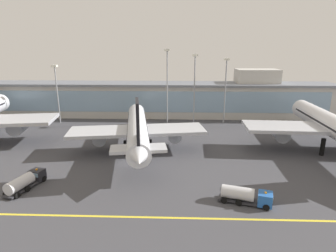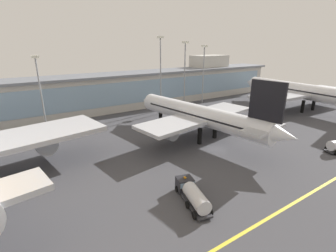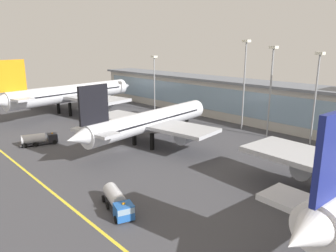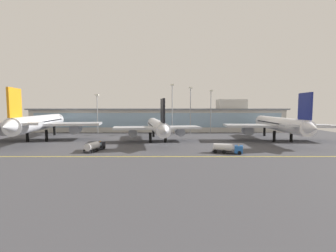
{
  "view_description": "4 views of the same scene",
  "coord_description": "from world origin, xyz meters",
  "px_view_note": "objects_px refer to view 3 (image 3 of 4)",
  "views": [
    {
      "loc": [
        11.79,
        -61.31,
        26.29
      ],
      "look_at": [
        9.15,
        12.08,
        5.81
      ],
      "focal_mm": 29.96,
      "sensor_mm": 36.0,
      "label": 1
    },
    {
      "loc": [
        -38.61,
        -38.43,
        23.6
      ],
      "look_at": [
        -9.81,
        5.52,
        5.94
      ],
      "focal_mm": 26.34,
      "sensor_mm": 36.0,
      "label": 2
    },
    {
      "loc": [
        61.86,
        -41.21,
        24.57
      ],
      "look_at": [
        3.79,
        11.49,
        4.67
      ],
      "focal_mm": 34.29,
      "sensor_mm": 36.0,
      "label": 3
    },
    {
      "loc": [
        5.78,
        -87.93,
        13.83
      ],
      "look_at": [
        5.83,
        11.28,
        6.04
      ],
      "focal_mm": 25.41,
      "sensor_mm": 36.0,
      "label": 4
    }
  ],
  "objects_px": {
    "airliner_near_left": "(71,94)",
    "apron_light_mast_east": "(271,79)",
    "apron_light_mast_west": "(245,73)",
    "apron_light_mast_centre": "(317,85)",
    "baggage_tug_near": "(40,139)",
    "airliner_near_right": "(151,121)",
    "apron_light_mast_far_east": "(154,74)",
    "fuel_tanker_truck": "(118,202)"
  },
  "relations": [
    {
      "from": "baggage_tug_near",
      "to": "fuel_tanker_truck",
      "type": "bearing_deg",
      "value": -81.15
    },
    {
      "from": "apron_light_mast_centre",
      "to": "apron_light_mast_far_east",
      "type": "bearing_deg",
      "value": -178.41
    },
    {
      "from": "fuel_tanker_truck",
      "to": "apron_light_mast_far_east",
      "type": "distance_m",
      "value": 77.8
    },
    {
      "from": "airliner_near_left",
      "to": "apron_light_mast_far_east",
      "type": "distance_m",
      "value": 31.17
    },
    {
      "from": "airliner_near_left",
      "to": "apron_light_mast_east",
      "type": "xyz_separation_m",
      "value": [
        65.11,
        25.14,
        8.48
      ]
    },
    {
      "from": "apron_light_mast_west",
      "to": "apron_light_mast_centre",
      "type": "relative_size",
      "value": 1.13
    },
    {
      "from": "baggage_tug_near",
      "to": "apron_light_mast_centre",
      "type": "relative_size",
      "value": 0.41
    },
    {
      "from": "apron_light_mast_far_east",
      "to": "apron_light_mast_east",
      "type": "bearing_deg",
      "value": -0.6
    },
    {
      "from": "apron_light_mast_far_east",
      "to": "airliner_near_right",
      "type": "bearing_deg",
      "value": -41.19
    },
    {
      "from": "apron_light_mast_far_east",
      "to": "baggage_tug_near",
      "type": "bearing_deg",
      "value": -74.41
    },
    {
      "from": "baggage_tug_near",
      "to": "apron_light_mast_east",
      "type": "relative_size",
      "value": 0.39
    },
    {
      "from": "fuel_tanker_truck",
      "to": "airliner_near_right",
      "type": "bearing_deg",
      "value": 149.02
    },
    {
      "from": "airliner_near_left",
      "to": "apron_light_mast_west",
      "type": "xyz_separation_m",
      "value": [
        55.64,
        26.78,
        9.39
      ]
    },
    {
      "from": "apron_light_mast_west",
      "to": "fuel_tanker_truck",
      "type": "bearing_deg",
      "value": -73.61
    },
    {
      "from": "airliner_near_left",
      "to": "baggage_tug_near",
      "type": "bearing_deg",
      "value": -137.06
    },
    {
      "from": "baggage_tug_near",
      "to": "apron_light_mast_far_east",
      "type": "distance_m",
      "value": 52.55
    },
    {
      "from": "apron_light_mast_west",
      "to": "apron_light_mast_far_east",
      "type": "bearing_deg",
      "value": -178.34
    },
    {
      "from": "baggage_tug_near",
      "to": "apron_light_mast_west",
      "type": "relative_size",
      "value": 0.36
    },
    {
      "from": "airliner_near_left",
      "to": "fuel_tanker_truck",
      "type": "relative_size",
      "value": 6.28
    },
    {
      "from": "airliner_near_left",
      "to": "apron_light_mast_east",
      "type": "bearing_deg",
      "value": -78.01
    },
    {
      "from": "baggage_tug_near",
      "to": "apron_light_mast_far_east",
      "type": "xyz_separation_m",
      "value": [
        -13.73,
        49.21,
        12.29
      ]
    },
    {
      "from": "apron_light_mast_west",
      "to": "apron_light_mast_east",
      "type": "distance_m",
      "value": 9.65
    },
    {
      "from": "airliner_near_right",
      "to": "apron_light_mast_centre",
      "type": "xyz_separation_m",
      "value": [
        27.08,
        30.14,
        8.96
      ]
    },
    {
      "from": "apron_light_mast_centre",
      "to": "fuel_tanker_truck",
      "type": "bearing_deg",
      "value": -94.59
    },
    {
      "from": "apron_light_mast_west",
      "to": "apron_light_mast_centre",
      "type": "height_order",
      "value": "apron_light_mast_west"
    },
    {
      "from": "apron_light_mast_east",
      "to": "fuel_tanker_truck",
      "type": "bearing_deg",
      "value": -82.9
    },
    {
      "from": "fuel_tanker_truck",
      "to": "apron_light_mast_east",
      "type": "xyz_separation_m",
      "value": [
        -6.59,
        52.92,
        14.33
      ]
    },
    {
      "from": "airliner_near_right",
      "to": "apron_light_mast_west",
      "type": "relative_size",
      "value": 1.86
    },
    {
      "from": "airliner_near_left",
      "to": "fuel_tanker_truck",
      "type": "distance_m",
      "value": 77.11
    },
    {
      "from": "airliner_near_right",
      "to": "baggage_tug_near",
      "type": "xyz_separation_m",
      "value": [
        -18.81,
        -20.73,
        -4.61
      ]
    },
    {
      "from": "apron_light_mast_far_east",
      "to": "apron_light_mast_centre",
      "type": "bearing_deg",
      "value": 1.59
    },
    {
      "from": "apron_light_mast_west",
      "to": "apron_light_mast_centre",
      "type": "distance_m",
      "value": 20.55
    },
    {
      "from": "baggage_tug_near",
      "to": "apron_light_mast_far_east",
      "type": "height_order",
      "value": "apron_light_mast_far_east"
    },
    {
      "from": "airliner_near_left",
      "to": "apron_light_mast_far_east",
      "type": "relative_size",
      "value": 2.85
    },
    {
      "from": "apron_light_mast_east",
      "to": "airliner_near_right",
      "type": "bearing_deg",
      "value": -119.88
    },
    {
      "from": "apron_light_mast_west",
      "to": "apron_light_mast_centre",
      "type": "xyz_separation_m",
      "value": [
        20.48,
        0.52,
        -1.66
      ]
    },
    {
      "from": "baggage_tug_near",
      "to": "airliner_near_left",
      "type": "bearing_deg",
      "value": 66.73
    },
    {
      "from": "airliner_near_right",
      "to": "baggage_tug_near",
      "type": "relative_size",
      "value": 5.15
    },
    {
      "from": "airliner_near_right",
      "to": "apron_light_mast_west",
      "type": "xyz_separation_m",
      "value": [
        6.6,
        29.62,
        10.63
      ]
    },
    {
      "from": "apron_light_mast_east",
      "to": "apron_light_mast_far_east",
      "type": "distance_m",
      "value": 48.65
    },
    {
      "from": "airliner_near_left",
      "to": "baggage_tug_near",
      "type": "xyz_separation_m",
      "value": [
        30.23,
        -23.56,
        -5.85
      ]
    },
    {
      "from": "apron_light_mast_centre",
      "to": "apron_light_mast_east",
      "type": "height_order",
      "value": "apron_light_mast_east"
    }
  ]
}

